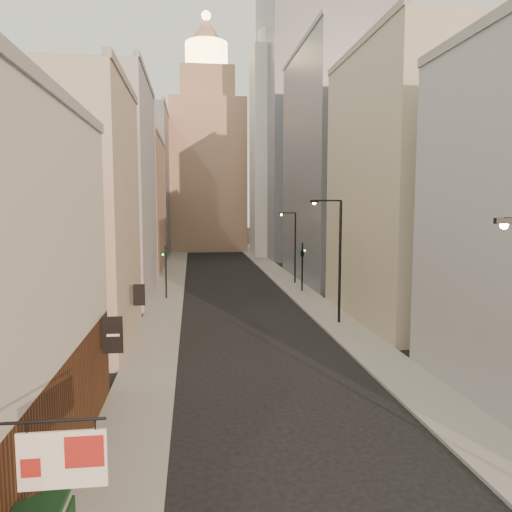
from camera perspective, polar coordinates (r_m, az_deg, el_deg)
The scene contains 15 objects.
sidewalk_left at distance 61.74m, azimuth -9.46°, elevation -2.25°, with size 3.00×140.00×0.15m, color gray.
sidewalk_right at distance 62.60m, azimuth 2.52°, elevation -2.06°, with size 3.00×140.00×0.15m, color gray.
left_bldg_beige at distance 33.05m, azimuth -21.20°, elevation 4.15°, with size 8.00×12.00×16.00m, color tan.
left_bldg_grey at distance 48.74m, azimuth -16.77°, elevation 7.11°, with size 8.00×16.00×20.00m, color #9B9A9F.
left_bldg_tan at distance 66.55m, azimuth -14.19°, elevation 5.52°, with size 8.00×18.00×17.00m, color tan.
left_bldg_wingrid at distance 86.50m, azimuth -12.66°, elevation 7.94°, with size 8.00×20.00×24.00m, color gray.
right_bldg_beige at distance 39.51m, azimuth 16.88°, elevation 7.43°, with size 8.00×16.00×20.00m, color tan.
right_bldg_wingrid at distance 58.48m, azimuth 8.83°, elevation 10.00°, with size 8.00×20.00×26.00m, color gray.
highrise at distance 88.54m, azimuth 7.63°, elevation 16.89°, with size 21.00×23.00×51.20m.
clock_tower at distance 98.52m, azimuth -5.57°, elevation 11.08°, with size 14.00×14.00×44.90m.
white_tower at distance 85.80m, azimuth 2.26°, elevation 12.52°, with size 8.00×8.00×41.50m.
streetlamp_mid at distance 36.63m, azimuth 9.24°, elevation 0.23°, with size 2.39×0.40×9.12m.
streetlamp_far at distance 54.69m, azimuth 4.32°, elevation 1.44°, with size 2.00×0.80×7.90m.
traffic_light_left at distance 46.50m, azimuth -10.29°, elevation -0.49°, with size 0.60×0.53×5.00m.
traffic_light_right at distance 49.78m, azimuth 5.32°, elevation 0.11°, with size 0.68×0.68×5.00m.
Camera 1 is at (-4.08, -6.07, 8.82)m, focal length 35.00 mm.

